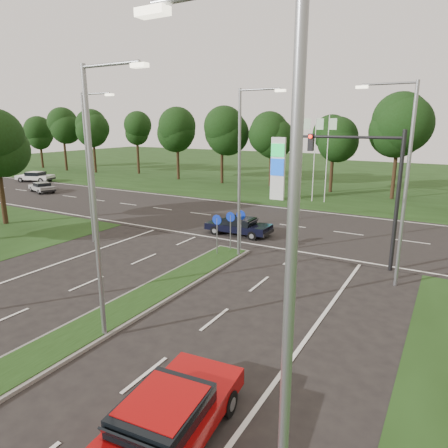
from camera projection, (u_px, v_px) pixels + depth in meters
The scene contains 16 objects.
verge_far at pixel (365, 177), 55.53m from camera, with size 160.00×50.00×0.02m, color black.
cross_road at pixel (280, 224), 29.52m from camera, with size 160.00×12.00×0.02m, color black.
median_kerb at pixel (40, 356), 12.72m from camera, with size 2.00×26.00×0.12m, color slate.
streetlight_median_near at pixel (98, 195), 12.68m from camera, with size 2.53×0.22×9.00m.
streetlight_median_far at pixel (243, 166), 21.07m from camera, with size 2.53×0.22×9.00m.
streetlight_left_far at pixel (90, 161), 23.91m from camera, with size 2.53×0.22×9.00m.
streetlight_right_far at pixel (402, 175), 17.28m from camera, with size 2.53×0.22×9.00m.
streetlight_right_near at pixel (276, 287), 5.54m from camera, with size 2.53×0.22×9.00m.
traffic_signal at pixel (371, 178), 19.85m from camera, with size 5.10×0.42×7.00m.
median_signs at pixel (230, 224), 22.72m from camera, with size 1.16×1.76×2.38m.
gas_pylon at pixel (280, 167), 38.16m from camera, with size 5.80×1.26×8.00m.
treeline_far at pixel (342, 128), 41.16m from camera, with size 6.00×6.00×9.90m.
red_sedan at pixel (165, 421), 9.07m from camera, with size 2.45×4.97×1.32m.
navy_sedan at pixel (239, 226), 26.64m from camera, with size 4.32×1.87×1.18m.
far_car_a at pixel (42, 187), 43.08m from camera, with size 4.08×2.66×1.09m.
far_car_b at pixel (35, 176), 50.77m from camera, with size 4.85×3.26×1.29m.
Camera 1 is at (10.75, -2.83, 7.28)m, focal length 32.00 mm.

